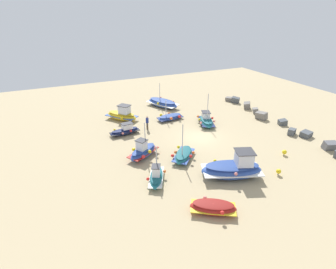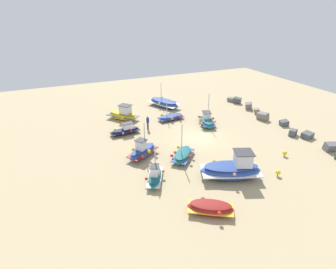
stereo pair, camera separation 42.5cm
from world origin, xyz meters
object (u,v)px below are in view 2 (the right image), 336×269
(fishing_boat_7, at_px, (207,121))
(fishing_boat_8, at_px, (123,115))
(fishing_boat_2, at_px, (164,103))
(fishing_boat_9, at_px, (143,151))
(mooring_buoy_1, at_px, (278,172))
(fishing_boat_6, at_px, (232,169))
(fishing_boat_1, at_px, (171,117))
(fishing_boat_3, at_px, (126,130))
(mooring_buoy_0, at_px, (285,153))
(person_walking, at_px, (148,122))
(fishing_boat_5, at_px, (211,208))
(fishing_boat_0, at_px, (183,155))
(fishing_boat_4, at_px, (155,176))

(fishing_boat_7, xyz_separation_m, fishing_boat_8, (-5.63, -8.69, 0.15))
(fishing_boat_2, xyz_separation_m, fishing_boat_9, (12.18, -7.29, 0.04))
(mooring_buoy_1, bearing_deg, fishing_boat_6, -110.96)
(fishing_boat_6, bearing_deg, fishing_boat_8, 128.13)
(fishing_boat_1, height_order, fishing_boat_6, fishing_boat_1)
(fishing_boat_2, distance_m, fishing_boat_3, 9.95)
(fishing_boat_6, distance_m, mooring_buoy_0, 6.74)
(fishing_boat_9, bearing_deg, fishing_boat_3, -120.55)
(fishing_boat_3, distance_m, fishing_boat_6, 13.02)
(fishing_boat_7, relative_size, fishing_boat_8, 0.94)
(person_walking, height_order, mooring_buoy_1, person_walking)
(fishing_boat_7, bearing_deg, fishing_boat_5, 170.37)
(fishing_boat_8, relative_size, mooring_buoy_0, 7.45)
(fishing_boat_6, xyz_separation_m, mooring_buoy_1, (1.40, 3.64, -0.42))
(fishing_boat_7, height_order, person_walking, fishing_boat_7)
(fishing_boat_2, bearing_deg, person_walking, -62.42)
(fishing_boat_9, relative_size, mooring_buoy_0, 6.32)
(fishing_boat_2, height_order, fishing_boat_7, fishing_boat_7)
(person_walking, bearing_deg, fishing_boat_9, 58.53)
(fishing_boat_0, height_order, fishing_boat_8, fishing_boat_0)
(fishing_boat_0, xyz_separation_m, fishing_boat_4, (2.25, -3.64, 0.07))
(fishing_boat_7, bearing_deg, fishing_boat_9, 134.50)
(fishing_boat_6, height_order, fishing_boat_8, fishing_boat_6)
(fishing_boat_2, bearing_deg, fishing_boat_3, -74.26)
(fishing_boat_0, height_order, fishing_boat_4, fishing_boat_0)
(fishing_boat_3, height_order, fishing_boat_6, fishing_boat_6)
(fishing_boat_4, xyz_separation_m, mooring_buoy_1, (3.43, 9.59, -0.12))
(fishing_boat_4, xyz_separation_m, fishing_boat_9, (-4.15, 0.39, 0.11))
(fishing_boat_4, bearing_deg, fishing_boat_0, 148.62)
(fishing_boat_8, distance_m, mooring_buoy_0, 18.96)
(fishing_boat_7, relative_size, person_walking, 2.43)
(fishing_boat_7, height_order, mooring_buoy_0, fishing_boat_7)
(fishing_boat_4, distance_m, fishing_boat_7, 12.93)
(fishing_boat_8, bearing_deg, fishing_boat_7, 17.92)
(person_walking, bearing_deg, fishing_boat_7, 159.92)
(fishing_boat_6, bearing_deg, fishing_boat_2, 106.15)
(fishing_boat_8, bearing_deg, person_walking, -15.19)
(person_walking, xyz_separation_m, mooring_buoy_0, (11.05, 9.64, -0.59))
(fishing_boat_0, bearing_deg, mooring_buoy_0, -66.87)
(mooring_buoy_1, bearing_deg, mooring_buoy_0, 127.12)
(fishing_boat_5, distance_m, fishing_boat_6, 4.87)
(fishing_boat_3, relative_size, fishing_boat_6, 0.64)
(fishing_boat_1, xyz_separation_m, fishing_boat_6, (13.51, -0.64, 0.43))
(fishing_boat_3, height_order, fishing_boat_8, fishing_boat_8)
(fishing_boat_3, relative_size, person_walking, 2.12)
(fishing_boat_3, xyz_separation_m, fishing_boat_6, (11.71, 5.67, 0.34))
(fishing_boat_0, distance_m, fishing_boat_7, 8.72)
(fishing_boat_8, height_order, fishing_boat_9, fishing_boat_9)
(fishing_boat_2, height_order, fishing_boat_5, fishing_boat_2)
(person_walking, bearing_deg, fishing_boat_6, 96.67)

